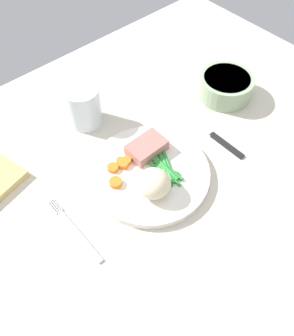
# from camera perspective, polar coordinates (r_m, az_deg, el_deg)

# --- Properties ---
(dining_table) EXTENTS (1.20, 0.90, 0.02)m
(dining_table) POSITION_cam_1_polar(r_m,az_deg,el_deg) (0.72, 0.35, -1.68)
(dining_table) COLOR beige
(dining_table) RESTS_ON ground
(dinner_plate) EXTENTS (0.24, 0.24, 0.02)m
(dinner_plate) POSITION_cam_1_polar(r_m,az_deg,el_deg) (0.70, 0.00, -0.87)
(dinner_plate) COLOR white
(dinner_plate) RESTS_ON dining_table
(meat_portion) EXTENTS (0.08, 0.05, 0.02)m
(meat_portion) POSITION_cam_1_polar(r_m,az_deg,el_deg) (0.72, -0.06, 3.36)
(meat_portion) COLOR #B2756B
(meat_portion) RESTS_ON dinner_plate
(mashed_potatoes) EXTENTS (0.06, 0.06, 0.05)m
(mashed_potatoes) POSITION_cam_1_polar(r_m,az_deg,el_deg) (0.65, 1.12, -2.53)
(mashed_potatoes) COLOR beige
(mashed_potatoes) RESTS_ON dinner_plate
(carrot_slices) EXTENTS (0.07, 0.06, 0.01)m
(carrot_slices) POSITION_cam_1_polar(r_m,az_deg,el_deg) (0.70, -4.52, -0.09)
(carrot_slices) COLOR orange
(carrot_slices) RESTS_ON dinner_plate
(green_beans) EXTENTS (0.05, 0.10, 0.01)m
(green_beans) POSITION_cam_1_polar(r_m,az_deg,el_deg) (0.70, 2.96, 0.00)
(green_beans) COLOR #2D8C38
(green_beans) RESTS_ON dinner_plate
(fork) EXTENTS (0.01, 0.17, 0.00)m
(fork) POSITION_cam_1_polar(r_m,az_deg,el_deg) (0.66, -11.83, -9.76)
(fork) COLOR silver
(fork) RESTS_ON dining_table
(knife) EXTENTS (0.02, 0.20, 0.01)m
(knife) POSITION_cam_1_polar(r_m,az_deg,el_deg) (0.79, 10.02, 5.81)
(knife) COLOR black
(knife) RESTS_ON dining_table
(water_glass) EXTENTS (0.08, 0.08, 0.09)m
(water_glass) POSITION_cam_1_polar(r_m,az_deg,el_deg) (0.79, -10.24, 9.58)
(water_glass) COLOR silver
(water_glass) RESTS_ON dining_table
(salad_bowl) EXTENTS (0.13, 0.13, 0.05)m
(salad_bowl) POSITION_cam_1_polar(r_m,az_deg,el_deg) (0.87, 12.71, 13.04)
(salad_bowl) COLOR #99B28C
(salad_bowl) RESTS_ON dining_table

